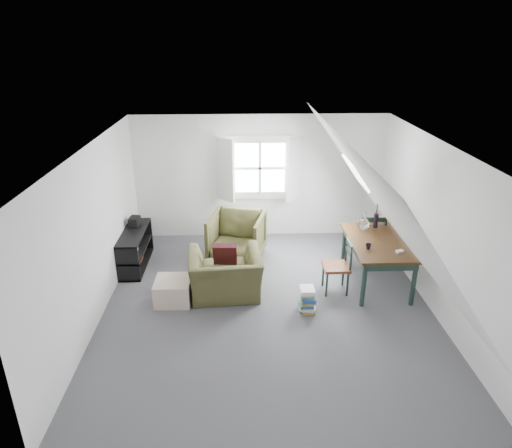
{
  "coord_description": "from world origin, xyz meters",
  "views": [
    {
      "loc": [
        -0.4,
        -6.04,
        3.92
      ],
      "look_at": [
        -0.15,
        0.6,
        1.13
      ],
      "focal_mm": 32.0,
      "sensor_mm": 36.0,
      "label": 1
    }
  ],
  "objects_px": {
    "armchair_near": "(226,294)",
    "dining_chair_near": "(338,266)",
    "ottoman": "(173,291)",
    "magazine_stack": "(308,300)",
    "dining_table": "(378,246)",
    "dining_chair_far": "(372,237)",
    "media_shelf": "(134,251)",
    "armchair_far": "(237,258)"
  },
  "relations": [
    {
      "from": "dining_chair_far",
      "to": "dining_table",
      "type": "bearing_deg",
      "value": 93.84
    },
    {
      "from": "armchair_near",
      "to": "dining_table",
      "type": "distance_m",
      "value": 2.62
    },
    {
      "from": "armchair_near",
      "to": "dining_chair_near",
      "type": "relative_size",
      "value": 1.27
    },
    {
      "from": "magazine_stack",
      "to": "ottoman",
      "type": "bearing_deg",
      "value": 170.56
    },
    {
      "from": "armchair_near",
      "to": "ottoman",
      "type": "bearing_deg",
      "value": 5.9
    },
    {
      "from": "armchair_far",
      "to": "dining_chair_far",
      "type": "relative_size",
      "value": 1.04
    },
    {
      "from": "armchair_near",
      "to": "dining_chair_far",
      "type": "distance_m",
      "value": 2.9
    },
    {
      "from": "dining_table",
      "to": "media_shelf",
      "type": "xyz_separation_m",
      "value": [
        -4.18,
        0.76,
        -0.38
      ]
    },
    {
      "from": "armchair_near",
      "to": "media_shelf",
      "type": "distance_m",
      "value": 2.0
    },
    {
      "from": "dining_table",
      "to": "media_shelf",
      "type": "height_order",
      "value": "dining_table"
    },
    {
      "from": "dining_table",
      "to": "magazine_stack",
      "type": "relative_size",
      "value": 4.19
    },
    {
      "from": "armchair_far",
      "to": "dining_table",
      "type": "height_order",
      "value": "dining_table"
    },
    {
      "from": "armchair_near",
      "to": "ottoman",
      "type": "relative_size",
      "value": 2.04
    },
    {
      "from": "dining_chair_near",
      "to": "media_shelf",
      "type": "bearing_deg",
      "value": -101.32
    },
    {
      "from": "ottoman",
      "to": "magazine_stack",
      "type": "bearing_deg",
      "value": -9.44
    },
    {
      "from": "armchair_far",
      "to": "dining_chair_far",
      "type": "bearing_deg",
      "value": 9.43
    },
    {
      "from": "armchair_near",
      "to": "magazine_stack",
      "type": "relative_size",
      "value": 3.0
    },
    {
      "from": "dining_table",
      "to": "magazine_stack",
      "type": "height_order",
      "value": "dining_table"
    },
    {
      "from": "media_shelf",
      "to": "magazine_stack",
      "type": "bearing_deg",
      "value": -31.95
    },
    {
      "from": "dining_chair_near",
      "to": "armchair_far",
      "type": "bearing_deg",
      "value": -122.2
    },
    {
      "from": "ottoman",
      "to": "dining_chair_near",
      "type": "distance_m",
      "value": 2.66
    },
    {
      "from": "dining_table",
      "to": "dining_chair_far",
      "type": "distance_m",
      "value": 0.83
    },
    {
      "from": "ottoman",
      "to": "magazine_stack",
      "type": "distance_m",
      "value": 2.1
    },
    {
      "from": "media_shelf",
      "to": "armchair_near",
      "type": "bearing_deg",
      "value": -36.24
    },
    {
      "from": "dining_chair_far",
      "to": "armchair_far",
      "type": "bearing_deg",
      "value": 9.08
    },
    {
      "from": "ottoman",
      "to": "magazine_stack",
      "type": "height_order",
      "value": "magazine_stack"
    },
    {
      "from": "media_shelf",
      "to": "dining_chair_far",
      "type": "bearing_deg",
      "value": -3.53
    },
    {
      "from": "armchair_far",
      "to": "dining_table",
      "type": "bearing_deg",
      "value": -9.08
    },
    {
      "from": "magazine_stack",
      "to": "dining_chair_far",
      "type": "bearing_deg",
      "value": 48.88
    },
    {
      "from": "dining_chair_far",
      "to": "magazine_stack",
      "type": "height_order",
      "value": "dining_chair_far"
    },
    {
      "from": "armchair_near",
      "to": "dining_chair_near",
      "type": "bearing_deg",
      "value": 177.08
    },
    {
      "from": "ottoman",
      "to": "armchair_near",
      "type": "bearing_deg",
      "value": 10.63
    },
    {
      "from": "dining_chair_near",
      "to": "magazine_stack",
      "type": "distance_m",
      "value": 0.84
    },
    {
      "from": "armchair_near",
      "to": "magazine_stack",
      "type": "bearing_deg",
      "value": 153.64
    },
    {
      "from": "ottoman",
      "to": "dining_chair_far",
      "type": "bearing_deg",
      "value": 19.81
    },
    {
      "from": "armchair_far",
      "to": "media_shelf",
      "type": "distance_m",
      "value": 1.89
    },
    {
      "from": "dining_chair_near",
      "to": "magazine_stack",
      "type": "xyz_separation_m",
      "value": [
        -0.56,
        -0.56,
        -0.27
      ]
    },
    {
      "from": "media_shelf",
      "to": "armchair_far",
      "type": "bearing_deg",
      "value": 3.01
    },
    {
      "from": "armchair_near",
      "to": "dining_chair_far",
      "type": "height_order",
      "value": "dining_chair_far"
    },
    {
      "from": "dining_table",
      "to": "dining_chair_near",
      "type": "relative_size",
      "value": 1.78
    },
    {
      "from": "armchair_far",
      "to": "dining_chair_far",
      "type": "xyz_separation_m",
      "value": [
        2.46,
        -0.19,
        0.49
      ]
    },
    {
      "from": "dining_table",
      "to": "dining_chair_far",
      "type": "xyz_separation_m",
      "value": [
        0.14,
        0.79,
        -0.19
      ]
    }
  ]
}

